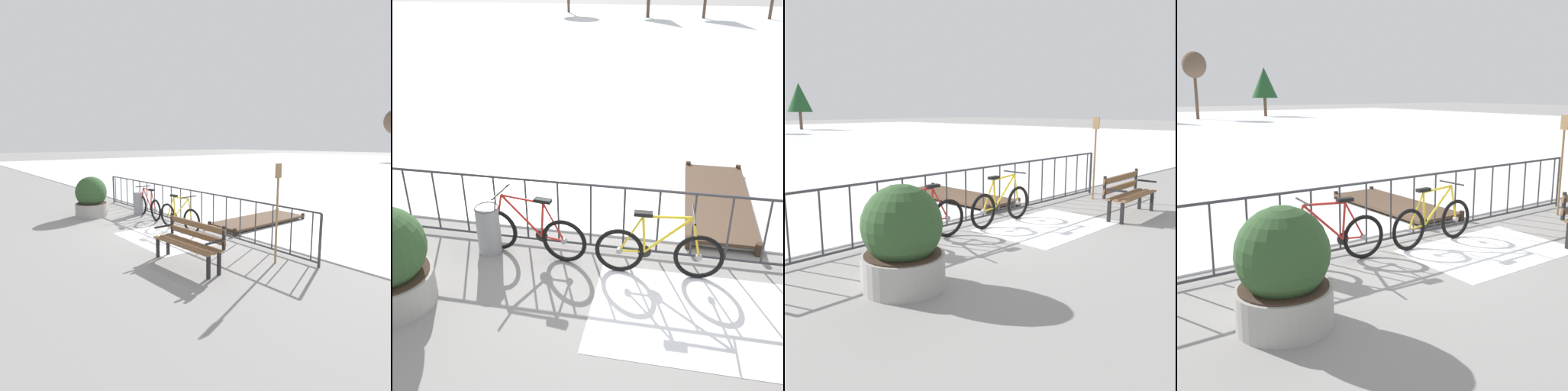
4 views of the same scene
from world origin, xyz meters
The scene contains 11 objects.
ground_plane centered at (0.00, 0.00, 0.00)m, with size 160.00×160.00×0.00m, color gray.
snow_patch centered at (1.00, -1.20, 0.00)m, with size 2.46×1.68×0.01m, color white.
railing_fence centered at (0.00, 0.00, 0.56)m, with size 9.06×0.06×1.07m.
bicycle_near_railing centered at (0.52, -0.44, 0.37)m, with size 1.71×0.52×0.97m.
bicycle_second centered at (-1.31, -0.31, 0.37)m, with size 1.71×0.52×0.97m.
park_bench centered at (2.84, -1.85, 0.51)m, with size 1.62×0.57×0.89m.
planter_with_shrub centered at (-2.65, -1.64, 0.61)m, with size 1.03×1.03×1.29m.
trash_bin centered at (-1.92, -0.33, 0.37)m, with size 0.35×0.35×0.73m.
oar_upright centered at (3.83, -0.48, 1.14)m, with size 0.04×0.16×1.98m.
wooden_dock centered at (1.44, 1.79, 0.12)m, with size 1.10×3.08×0.20m.
tree_centre centered at (15.36, 41.00, 3.32)m, with size 2.55×2.55×4.84m.
Camera 3 is at (-5.73, -5.95, 2.17)m, focal length 41.10 mm.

